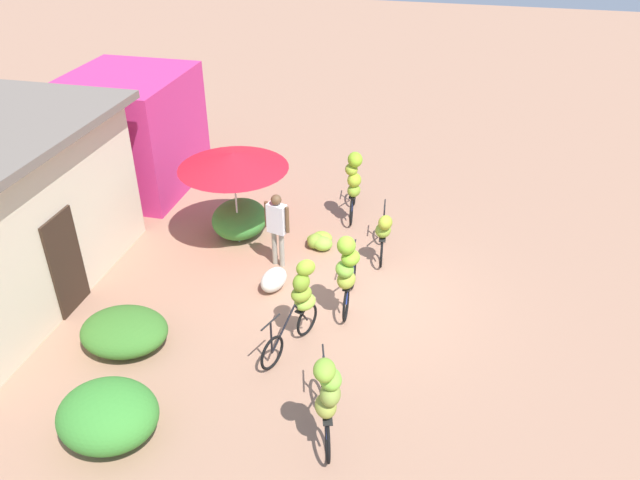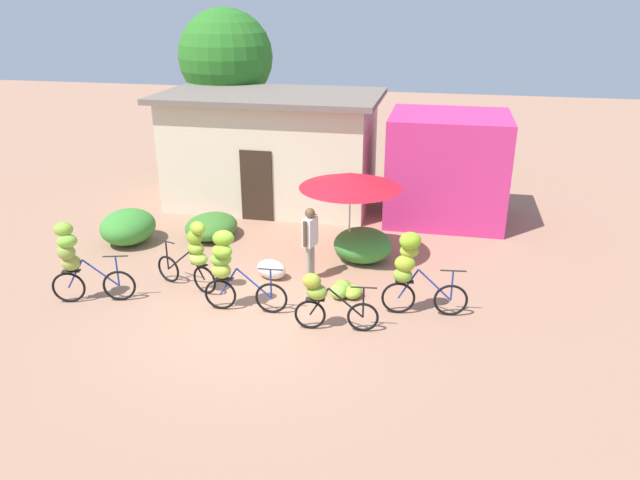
% 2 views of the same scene
% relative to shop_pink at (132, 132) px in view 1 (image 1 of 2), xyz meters
% --- Properties ---
extents(ground_plane, '(60.00, 60.00, 0.00)m').
position_rel_shop_pink_xyz_m(ground_plane, '(-3.63, -6.50, -1.47)').
color(ground_plane, '#A2755C').
extents(shop_pink, '(3.20, 2.80, 2.94)m').
position_rel_shop_pink_xyz_m(shop_pink, '(0.00, 0.00, 0.00)').
color(shop_pink, '#D13078').
rests_on(shop_pink, ground).
extents(hedge_bush_front_left, '(1.34, 1.52, 0.87)m').
position_rel_shop_pink_xyz_m(hedge_bush_front_left, '(-7.86, -3.56, -1.04)').
color(hedge_bush_front_left, '#3C8A32').
rests_on(hedge_bush_front_left, ground).
extents(hedge_bush_front_right, '(1.32, 1.57, 0.60)m').
position_rel_shop_pink_xyz_m(hedge_bush_front_right, '(-5.93, -2.76, -1.17)').
color(hedge_bush_front_right, '#3C7529').
rests_on(hedge_bush_front_right, ground).
extents(hedge_bush_mid, '(1.40, 1.24, 0.81)m').
position_rel_shop_pink_xyz_m(hedge_bush_mid, '(-1.83, -3.47, -1.07)').
color(hedge_bush_mid, '#3B8735').
rests_on(hedge_bush_mid, ground).
extents(market_umbrella, '(2.36, 2.36, 2.19)m').
position_rel_shop_pink_xyz_m(market_umbrella, '(-2.15, -3.55, 0.54)').
color(market_umbrella, beige).
rests_on(market_umbrella, ground).
extents(bicycle_leftmost, '(1.65, 0.63, 1.75)m').
position_rel_shop_pink_xyz_m(bicycle_leftmost, '(-7.27, -6.74, -0.46)').
color(bicycle_leftmost, black).
rests_on(bicycle_leftmost, ground).
extents(bicycle_near_pile, '(1.59, 0.73, 1.62)m').
position_rel_shop_pink_xyz_m(bicycle_near_pile, '(-5.11, -5.77, -0.55)').
color(bicycle_near_pile, black).
rests_on(bicycle_near_pile, ground).
extents(bicycle_center_loaded, '(1.71, 0.50, 1.70)m').
position_rel_shop_pink_xyz_m(bicycle_center_loaded, '(-4.13, -6.42, -0.46)').
color(bicycle_center_loaded, black).
rests_on(bicycle_center_loaded, ground).
extents(bicycle_by_shop, '(1.60, 0.40, 1.18)m').
position_rel_shop_pink_xyz_m(bicycle_by_shop, '(-2.13, -6.81, -0.78)').
color(bicycle_by_shop, black).
rests_on(bicycle_by_shop, ground).
extents(bicycle_rightmost, '(1.70, 0.48, 1.76)m').
position_rel_shop_pink_xyz_m(bicycle_rightmost, '(-0.56, -5.87, -0.44)').
color(bicycle_rightmost, black).
rests_on(bicycle_rightmost, ground).
extents(banana_pile_on_ground, '(0.71, 0.67, 0.34)m').
position_rel_shop_pink_xyz_m(banana_pile_on_ground, '(-1.93, -5.37, -1.33)').
color(banana_pile_on_ground, '#87BF3D').
rests_on(banana_pile_on_ground, ground).
extents(produce_sack, '(0.79, 0.60, 0.44)m').
position_rel_shop_pink_xyz_m(produce_sack, '(-3.71, -4.84, -1.25)').
color(produce_sack, silver).
rests_on(produce_sack, ground).
extents(person_vendor, '(0.30, 0.56, 1.68)m').
position_rel_shop_pink_xyz_m(person_vendor, '(-2.84, -4.69, -0.44)').
color(person_vendor, gray).
rests_on(person_vendor, ground).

